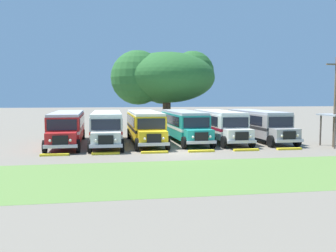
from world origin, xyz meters
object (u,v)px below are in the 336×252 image
(parked_bus_slot_1, at_px, (107,126))
(utility_pole, at_px, (335,99))
(parked_bus_slot_4, at_px, (219,124))
(parked_bus_slot_2, at_px, (145,125))
(parked_bus_slot_0, at_px, (67,126))
(broad_shade_tree, at_px, (164,78))
(parked_bus_slot_3, at_px, (184,124))
(parked_bus_slot_5, at_px, (258,124))

(parked_bus_slot_1, distance_m, utility_pole, 19.36)
(parked_bus_slot_1, relative_size, parked_bus_slot_4, 1.00)
(parked_bus_slot_2, bearing_deg, parked_bus_slot_1, -84.99)
(parked_bus_slot_0, relative_size, broad_shade_tree, 0.80)
(parked_bus_slot_1, bearing_deg, utility_pole, 74.92)
(parked_bus_slot_3, bearing_deg, parked_bus_slot_5, 85.71)
(parked_bus_slot_4, bearing_deg, broad_shade_tree, -166.59)
(parked_bus_slot_3, xyz_separation_m, broad_shade_tree, (0.06, 12.79, 5.01))
(parked_bus_slot_3, xyz_separation_m, utility_pole, (11.40, -5.94, 2.37))
(broad_shade_tree, height_order, utility_pole, broad_shade_tree)
(parked_bus_slot_2, height_order, parked_bus_slot_3, same)
(utility_pole, bearing_deg, parked_bus_slot_0, 166.38)
(parked_bus_slot_1, xyz_separation_m, parked_bus_slot_4, (10.51, 0.73, 0.00))
(parked_bus_slot_5, height_order, utility_pole, utility_pole)
(parked_bus_slot_2, height_order, broad_shade_tree, broad_shade_tree)
(parked_bus_slot_0, distance_m, parked_bus_slot_1, 3.43)
(parked_bus_slot_2, height_order, parked_bus_slot_5, same)
(parked_bus_slot_1, relative_size, utility_pole, 1.47)
(broad_shade_tree, bearing_deg, utility_pole, -58.80)
(parked_bus_slot_5, relative_size, utility_pole, 1.47)
(parked_bus_slot_0, xyz_separation_m, broad_shade_tree, (10.62, 13.42, 5.01))
(parked_bus_slot_4, bearing_deg, parked_bus_slot_0, -89.15)
(utility_pole, bearing_deg, parked_bus_slot_2, 160.41)
(parked_bus_slot_3, height_order, utility_pole, utility_pole)
(parked_bus_slot_0, bearing_deg, parked_bus_slot_3, 91.50)
(broad_shade_tree, relative_size, utility_pole, 1.85)
(parked_bus_slot_0, xyz_separation_m, parked_bus_slot_3, (10.56, 0.62, 0.00))
(parked_bus_slot_1, height_order, broad_shade_tree, broad_shade_tree)
(parked_bus_slot_1, bearing_deg, parked_bus_slot_5, 92.68)
(parked_bus_slot_0, distance_m, broad_shade_tree, 17.83)
(parked_bus_slot_2, height_order, parked_bus_slot_4, same)
(utility_pole, bearing_deg, parked_bus_slot_1, 164.90)
(parked_bus_slot_3, xyz_separation_m, parked_bus_slot_5, (7.24, -0.27, 0.00))
(parked_bus_slot_1, height_order, parked_bus_slot_4, same)
(parked_bus_slot_2, xyz_separation_m, parked_bus_slot_5, (10.98, 0.28, 0.00))
(parked_bus_slot_3, height_order, broad_shade_tree, broad_shade_tree)
(parked_bus_slot_0, bearing_deg, utility_pole, 74.50)
(parked_bus_slot_1, distance_m, parked_bus_slot_4, 10.53)
(parked_bus_slot_4, bearing_deg, parked_bus_slot_1, -86.87)
(parked_bus_slot_3, distance_m, parked_bus_slot_5, 7.25)
(parked_bus_slot_0, relative_size, parked_bus_slot_3, 1.00)
(parked_bus_slot_5, bearing_deg, parked_bus_slot_3, -94.23)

